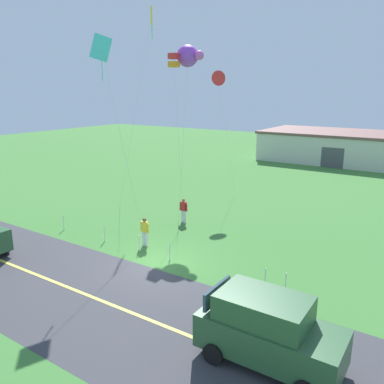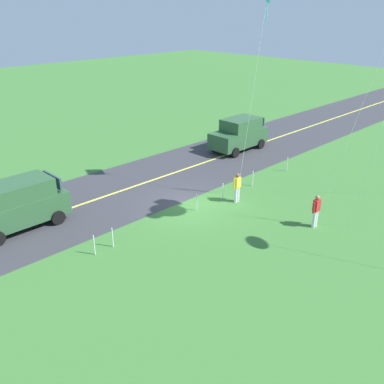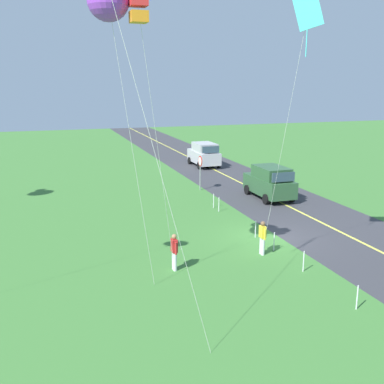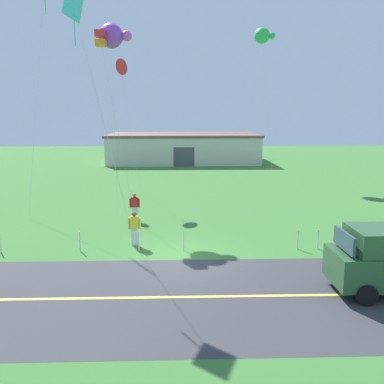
{
  "view_description": "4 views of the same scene",
  "coord_description": "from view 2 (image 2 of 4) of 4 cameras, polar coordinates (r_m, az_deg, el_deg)",
  "views": [
    {
      "loc": [
        11.17,
        -13.89,
        8.23
      ],
      "look_at": [
        0.2,
        2.76,
        3.06
      ],
      "focal_mm": 36.84,
      "sensor_mm": 36.0,
      "label": 1
    },
    {
      "loc": [
        14.15,
        14.48,
        9.53
      ],
      "look_at": [
        2.48,
        2.65,
        2.3
      ],
      "focal_mm": 40.27,
      "sensor_mm": 36.0,
      "label": 2
    },
    {
      "loc": [
        -19.67,
        10.71,
        7.73
      ],
      "look_at": [
        0.2,
        4.14,
        2.67
      ],
      "focal_mm": 42.3,
      "sensor_mm": 36.0,
      "label": 3
    },
    {
      "loc": [
        0.04,
        -16.58,
        5.96
      ],
      "look_at": [
        0.63,
        1.74,
        2.43
      ],
      "focal_mm": 38.2,
      "sensor_mm": 36.0,
      "label": 4
    }
  ],
  "objects": [
    {
      "name": "ground_plane",
      "position": [
        22.4,
        -0.24,
        -1.8
      ],
      "size": [
        120.0,
        120.0,
        0.1
      ],
      "primitive_type": "cube",
      "color": "#3D7533"
    },
    {
      "name": "fence_post_1",
      "position": [
        24.77,
        8.05,
        1.77
      ],
      "size": [
        0.05,
        0.05,
        0.9
      ],
      "primitive_type": "cylinder",
      "color": "silver",
      "rests_on": "ground"
    },
    {
      "name": "fence_post_3",
      "position": [
        21.59,
        0.62,
        -1.35
      ],
      "size": [
        0.05,
        0.05,
        0.9
      ],
      "primitive_type": "cylinder",
      "color": "silver",
      "rests_on": "ground"
    },
    {
      "name": "fence_post_5",
      "position": [
        18.72,
        -10.49,
        -5.94
      ],
      "size": [
        0.05,
        0.05,
        0.9
      ],
      "primitive_type": "cylinder",
      "color": "silver",
      "rests_on": "ground"
    },
    {
      "name": "person_adult_companion",
      "position": [
        20.65,
        16.12,
        -2.3
      ],
      "size": [
        0.58,
        0.22,
        1.6
      ],
      "rotation": [
        0.0,
        0.0,
        3.98
      ],
      "color": "silver",
      "rests_on": "ground"
    },
    {
      "name": "fence_post_4",
      "position": [
        18.31,
        -12.83,
        -6.87
      ],
      "size": [
        0.05,
        0.05,
        0.9
      ],
      "primitive_type": "cylinder",
      "color": "silver",
      "rests_on": "ground"
    },
    {
      "name": "person_adult_near",
      "position": [
        22.49,
        6.01,
        0.72
      ],
      "size": [
        0.58,
        0.22,
        1.6
      ],
      "rotation": [
        0.0,
        0.0,
        3.44
      ],
      "color": "silver",
      "rests_on": "ground"
    },
    {
      "name": "fence_post_2",
      "position": [
        22.92,
        4.1,
        0.11
      ],
      "size": [
        0.05,
        0.05,
        0.9
      ],
      "primitive_type": "cylinder",
      "color": "silver",
      "rests_on": "ground"
    },
    {
      "name": "fence_post_0",
      "position": [
        27.44,
        12.5,
        3.62
      ],
      "size": [
        0.05,
        0.05,
        0.9
      ],
      "primitive_type": "cylinder",
      "color": "silver",
      "rests_on": "ground"
    },
    {
      "name": "car_suv_foreground",
      "position": [
        21.25,
        -22.0,
        -1.52
      ],
      "size": [
        4.4,
        2.12,
        2.24
      ],
      "color": "#2D5633",
      "rests_on": "ground"
    },
    {
      "name": "road_centre_stripe",
      "position": [
        25.15,
        -6.63,
        1.1
      ],
      "size": [
        120.0,
        0.16,
        0.0
      ],
      "primitive_type": "cube",
      "color": "#E5E04C",
      "rests_on": "asphalt_road"
    },
    {
      "name": "car_parked_west_near",
      "position": [
        30.92,
        6.25,
        7.66
      ],
      "size": [
        4.4,
        2.12,
        2.24
      ],
      "color": "#2D5633",
      "rests_on": "ground"
    },
    {
      "name": "asphalt_road",
      "position": [
        25.15,
        -6.63,
        1.09
      ],
      "size": [
        120.0,
        7.0,
        0.0
      ],
      "primitive_type": "cube",
      "color": "#38383D",
      "rests_on": "ground"
    }
  ]
}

